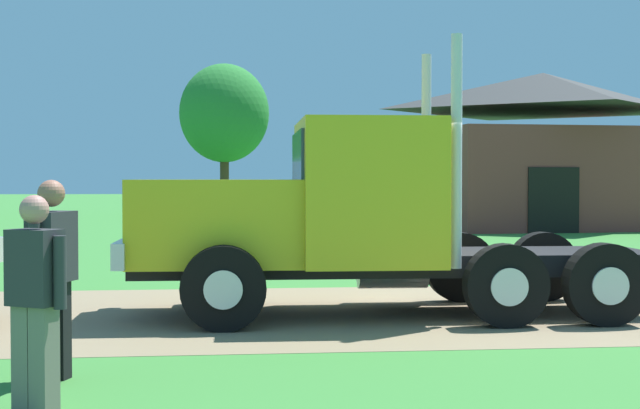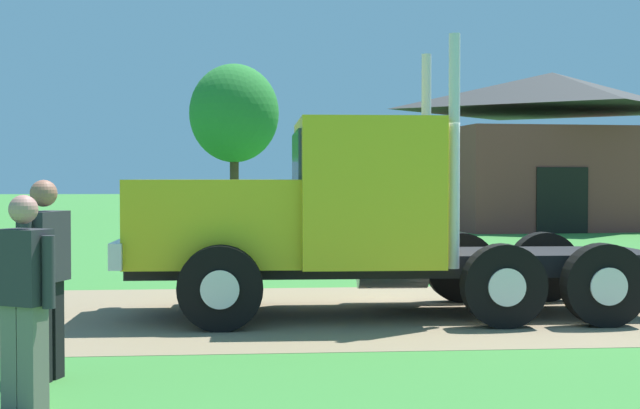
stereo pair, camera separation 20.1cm
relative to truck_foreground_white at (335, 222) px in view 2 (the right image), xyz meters
name	(u,v)px [view 2 (the right image)]	position (x,y,z in m)	size (l,w,h in m)	color
ground_plane	(443,311)	(1.50, 0.19, -1.24)	(200.00, 200.00, 0.00)	#3A7F34
dirt_track	(443,311)	(1.50, 0.19, -1.24)	(120.00, 5.72, 0.01)	#897658
truck_foreground_white	(335,222)	(0.00, 0.00, 0.00)	(7.04, 2.84, 3.59)	black
visitor_standing_near	(44,270)	(-3.01, -3.77, -0.24)	(0.40, 0.66, 1.80)	#2D2D33
visitor_by_barrel	(24,296)	(-2.94, -4.87, -0.34)	(0.52, 0.41, 1.69)	#2D2D33
shed_building	(552,152)	(10.41, 21.44, 1.55)	(9.57, 8.49, 5.77)	brown
tree_mid	(234,114)	(-1.42, 33.74, 3.78)	(4.41, 4.41, 7.47)	#513823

